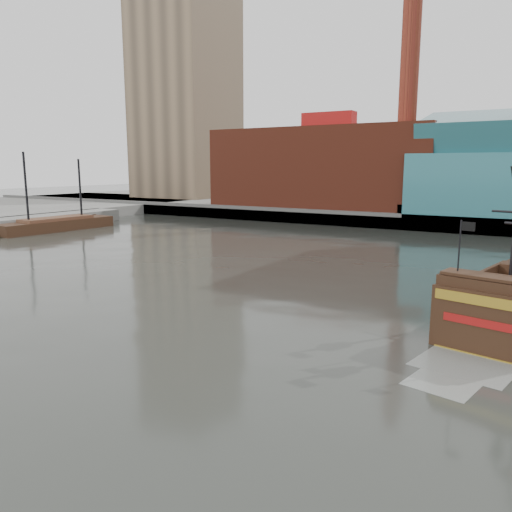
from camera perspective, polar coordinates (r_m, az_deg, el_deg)
The scene contains 6 objects.
ground at distance 25.65m, azimuth -9.71°, elevation -12.98°, with size 400.00×400.00×0.00m, color #282A25.
promenade_far at distance 111.27m, azimuth 22.68°, elevation 4.76°, with size 220.00×60.00×2.00m, color slate.
seawall at distance 82.26m, azimuth 19.71°, elevation 3.51°, with size 220.00×1.00×2.60m, color #4C4C49.
pier at distance 88.13m, azimuth -26.14°, elevation 3.28°, with size 6.00×40.00×2.00m, color slate.
skyline at distance 103.92m, azimuth 25.96°, elevation 17.25°, with size 149.00×45.00×62.00m.
docked_vessel at distance 85.16m, azimuth -21.79°, elevation 3.26°, with size 5.54×18.98×12.73m.
Camera 1 is at (15.48, -17.82, 10.03)m, focal length 35.00 mm.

